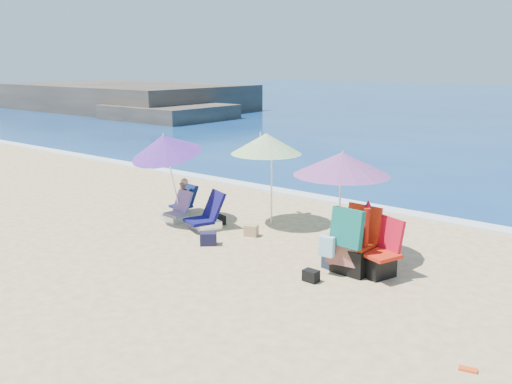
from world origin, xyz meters
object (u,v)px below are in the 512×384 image
Objects in this scene: umbrella_striped at (266,144)px; umbrella_blue at (165,145)px; person_left at (184,197)px; umbrella_turquoise at (342,164)px; camp_chair_left at (378,258)px; person_center at (343,250)px; camp_chair_right at (353,248)px; chair_rainbow at (177,213)px; chair_navy at (206,219)px; furled_umbrella at (366,235)px.

umbrella_blue is (-1.86, -1.24, -0.06)m from umbrella_striped.
umbrella_striped is at bearing 11.40° from person_left.
umbrella_turquoise is 2.01× the size of camp_chair_left.
umbrella_turquoise is at bearing 125.07° from person_center.
umbrella_turquoise is 1.53m from camp_chair_right.
umbrella_turquoise is 1.69× the size of camp_chair_right.
camp_chair_right is (0.54, -0.49, -1.34)m from umbrella_turquoise.
umbrella_striped is at bearing 152.34° from person_center.
umbrella_striped is 3.13× the size of chair_rainbow.
camp_chair_right reaches higher than camp_chair_left.
person_center is at bearing -156.36° from camp_chair_left.
camp_chair_left is (5.16, 0.03, -1.46)m from umbrella_blue.
person_center is (-0.13, -0.10, -0.03)m from camp_chair_right.
umbrella_striped reaches higher than chair_rainbow.
camp_chair_right is at bearing -161.64° from camp_chair_left.
chair_navy is 3.63m from person_center.
person_center is at bearing -2.56° from umbrella_blue.
person_center is at bearing -27.66° from umbrella_striped.
camp_chair_left is (3.30, -1.21, -1.52)m from umbrella_striped.
umbrella_turquoise is 1.55m from person_center.
furled_umbrella is 1.96× the size of chair_rainbow.
chair_navy is at bearing -176.64° from umbrella_turquoise.
umbrella_blue is 1.86m from chair_navy.
camp_chair_left is (4.13, -0.17, 0.08)m from chair_navy.
umbrella_turquoise is 4.43m from chair_rainbow.
umbrella_striped is at bearing 159.79° from camp_chair_left.
furled_umbrella is 5.37m from person_left.
camp_chair_right reaches higher than chair_rainbow.
umbrella_striped reaches higher than umbrella_turquoise.
person_left is (-5.45, 0.78, 0.08)m from camp_chair_left.
chair_navy is 4.14m from camp_chair_left.
person_left is (-4.92, 1.01, -0.02)m from person_center.
furled_umbrella is 0.47m from camp_chair_left.
camp_chair_right is at bearing -42.06° from umbrella_turquoise.
person_left reaches higher than chair_navy.
umbrella_turquoise is 0.97× the size of umbrella_striped.
umbrella_striped is at bearing 51.45° from chair_navy.
umbrella_striped is 1.60× the size of furled_umbrella.
chair_rainbow is 4.69m from camp_chair_right.
furled_umbrella is 1.56× the size of person_left.
umbrella_turquoise is 2.09× the size of chair_navy.
person_left is (-0.30, 0.81, -1.38)m from umbrella_blue.
umbrella_striped is 3.83m from camp_chair_left.
umbrella_turquoise is 0.94× the size of umbrella_blue.
furled_umbrella reaches higher than chair_rainbow.
camp_chair_right reaches higher than chair_navy.
camp_chair_left is 1.23× the size of person_center.
umbrella_striped is 2.16× the size of chair_navy.
umbrella_blue is 1.60m from chair_rainbow.
furled_umbrella is 0.37m from camp_chair_right.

